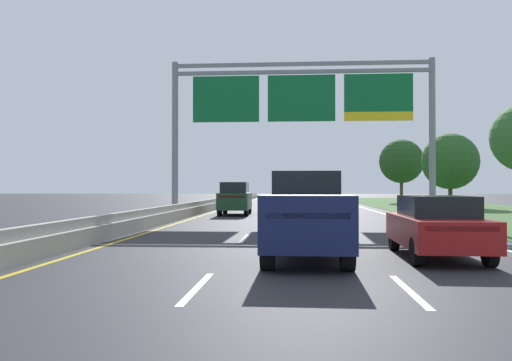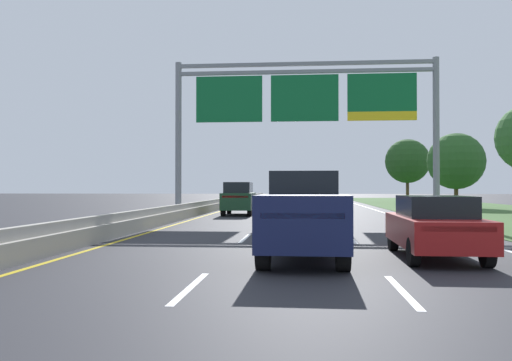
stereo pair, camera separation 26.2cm
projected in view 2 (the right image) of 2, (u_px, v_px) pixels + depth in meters
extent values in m
plane|color=#2B2B30|center=(300.00, 215.00, 33.55)|extent=(220.00, 220.00, 0.00)
cube|color=white|center=(190.00, 287.00, 9.31)|extent=(0.14, 3.00, 0.01)
cube|color=white|center=(245.00, 238.00, 18.27)|extent=(0.14, 3.00, 0.01)
cube|color=white|center=(264.00, 221.00, 27.24)|extent=(0.14, 3.00, 0.01)
cube|color=white|center=(273.00, 213.00, 36.20)|extent=(0.14, 3.00, 0.01)
cube|color=white|center=(279.00, 208.00, 45.17)|extent=(0.14, 3.00, 0.01)
cube|color=white|center=(282.00, 204.00, 54.13)|extent=(0.14, 3.00, 0.01)
cube|color=white|center=(285.00, 202.00, 63.10)|extent=(0.14, 3.00, 0.01)
cube|color=white|center=(287.00, 200.00, 72.06)|extent=(0.14, 3.00, 0.01)
cube|color=white|center=(289.00, 199.00, 81.03)|extent=(0.14, 3.00, 0.01)
cube|color=white|center=(402.00, 291.00, 8.99)|extent=(0.14, 3.00, 0.01)
cube|color=white|center=(352.00, 239.00, 17.95)|extent=(0.14, 3.00, 0.01)
cube|color=white|center=(335.00, 222.00, 26.92)|extent=(0.14, 3.00, 0.01)
cube|color=white|center=(327.00, 213.00, 35.88)|extent=(0.14, 3.00, 0.01)
cube|color=white|center=(322.00, 208.00, 44.85)|extent=(0.14, 3.00, 0.01)
cube|color=white|center=(318.00, 205.00, 53.81)|extent=(0.14, 3.00, 0.01)
cube|color=white|center=(316.00, 202.00, 62.78)|extent=(0.14, 3.00, 0.01)
cube|color=white|center=(314.00, 200.00, 71.74)|extent=(0.14, 3.00, 0.01)
cube|color=white|center=(313.00, 199.00, 80.71)|extent=(0.14, 3.00, 0.01)
cube|color=white|center=(393.00, 215.00, 33.04)|extent=(0.16, 106.00, 0.01)
cube|color=gold|center=(209.00, 215.00, 34.07)|extent=(0.16, 106.00, 0.01)
cube|color=#A8A399|center=(198.00, 210.00, 34.13)|extent=(0.60, 110.00, 0.55)
cube|color=#A8A399|center=(198.00, 204.00, 34.14)|extent=(0.25, 110.00, 0.30)
cylinder|color=gray|center=(178.00, 140.00, 30.54)|extent=(0.36, 0.36, 9.10)
cylinder|color=gray|center=(436.00, 138.00, 29.26)|extent=(0.36, 0.36, 9.10)
cube|color=gray|center=(304.00, 64.00, 29.96)|extent=(14.70, 0.24, 0.20)
cube|color=gray|center=(304.00, 72.00, 29.95)|extent=(14.70, 0.24, 0.20)
cube|color=#0C602D|center=(229.00, 99.00, 30.13)|extent=(3.83, 0.12, 2.65)
cube|color=#0C602D|center=(305.00, 98.00, 29.75)|extent=(3.83, 0.12, 2.65)
cube|color=#0C602D|center=(382.00, 93.00, 29.38)|extent=(3.83, 0.12, 2.15)
cube|color=yellow|center=(382.00, 116.00, 29.36)|extent=(3.83, 0.12, 0.50)
cube|color=#161E47|center=(304.00, 222.00, 13.02)|extent=(2.07, 5.43, 1.00)
cube|color=black|center=(304.00, 186.00, 13.88)|extent=(1.74, 1.92, 0.78)
cube|color=#B21414|center=(302.00, 216.00, 10.38)|extent=(1.68, 0.10, 0.12)
cube|color=#161E47|center=(303.00, 200.00, 11.31)|extent=(2.03, 1.97, 0.20)
cylinder|color=black|center=(274.00, 235.00, 14.93)|extent=(0.31, 0.84, 0.84)
cylinder|color=black|center=(334.00, 236.00, 14.76)|extent=(0.31, 0.84, 0.84)
cylinder|color=black|center=(263.00, 251.00, 11.28)|extent=(0.31, 0.84, 0.84)
cylinder|color=black|center=(343.00, 252.00, 11.11)|extent=(0.31, 0.84, 0.84)
cube|color=maroon|center=(434.00, 231.00, 13.17)|extent=(1.91, 4.44, 0.72)
cube|color=black|center=(435.00, 206.00, 13.13)|extent=(1.61, 2.33, 0.52)
cube|color=#B21414|center=(458.00, 229.00, 11.03)|extent=(1.53, 0.11, 0.12)
cylinder|color=black|center=(393.00, 239.00, 14.74)|extent=(0.23, 0.66, 0.66)
cylinder|color=black|center=(452.00, 240.00, 14.57)|extent=(0.23, 0.66, 0.66)
cylinder|color=black|center=(413.00, 252.00, 11.77)|extent=(0.23, 0.66, 0.66)
cylinder|color=black|center=(487.00, 253.00, 11.60)|extent=(0.23, 0.66, 0.66)
cube|color=navy|center=(297.00, 201.00, 34.52)|extent=(2.02, 4.75, 1.05)
cube|color=black|center=(297.00, 188.00, 34.38)|extent=(1.71, 3.04, 0.68)
cube|color=#B21414|center=(297.00, 196.00, 32.22)|extent=(1.60, 0.12, 0.12)
cylinder|color=black|center=(284.00, 208.00, 36.16)|extent=(0.28, 0.77, 0.76)
cylinder|color=black|center=(308.00, 208.00, 36.06)|extent=(0.28, 0.77, 0.76)
cylinder|color=black|center=(284.00, 210.00, 32.97)|extent=(0.28, 0.77, 0.76)
cylinder|color=black|center=(310.00, 210.00, 32.87)|extent=(0.28, 0.77, 0.76)
cube|color=#193D23|center=(239.00, 201.00, 33.78)|extent=(2.01, 4.74, 1.05)
cube|color=black|center=(239.00, 188.00, 33.64)|extent=(1.70, 3.04, 0.68)
cube|color=#B21414|center=(235.00, 197.00, 31.48)|extent=(1.60, 0.12, 0.12)
cylinder|color=black|center=(229.00, 208.00, 35.42)|extent=(0.28, 0.77, 0.76)
cylinder|color=black|center=(253.00, 208.00, 35.31)|extent=(0.28, 0.77, 0.76)
cylinder|color=black|center=(223.00, 210.00, 32.23)|extent=(0.28, 0.77, 0.76)
cylinder|color=black|center=(250.00, 210.00, 32.12)|extent=(0.28, 0.77, 0.76)
cube|color=#B2B5BA|center=(300.00, 198.00, 43.79)|extent=(2.04, 4.75, 1.05)
cube|color=black|center=(300.00, 187.00, 43.66)|extent=(1.72, 3.05, 0.68)
cube|color=#B21414|center=(300.00, 194.00, 41.49)|extent=(1.60, 0.13, 0.12)
cylinder|color=black|center=(290.00, 203.00, 45.43)|extent=(0.28, 0.77, 0.76)
cylinder|color=black|center=(309.00, 203.00, 45.33)|extent=(0.28, 0.77, 0.76)
cylinder|color=black|center=(290.00, 205.00, 42.24)|extent=(0.28, 0.77, 0.76)
cylinder|color=black|center=(310.00, 205.00, 42.14)|extent=(0.28, 0.77, 0.76)
cylinder|color=#4C3823|center=(456.00, 196.00, 46.12)|extent=(0.36, 0.36, 2.10)
sphere|color=#285623|center=(456.00, 161.00, 46.16)|extent=(4.98, 4.98, 4.98)
cylinder|color=#4C3823|center=(408.00, 191.00, 60.11)|extent=(0.36, 0.36, 2.77)
sphere|color=#234C1E|center=(407.00, 161.00, 60.15)|extent=(5.08, 5.08, 5.08)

